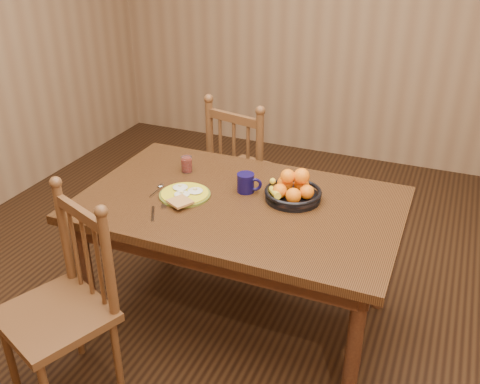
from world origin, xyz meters
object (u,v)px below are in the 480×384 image
at_px(dining_table, 240,215).
at_px(coffee_mug, 246,183).
at_px(chair_far, 248,175).
at_px(chair_near, 63,308).
at_px(fruit_bowl, 293,190).
at_px(breakfast_plate, 185,194).

distance_m(dining_table, coffee_mug, 0.17).
relative_size(chair_far, chair_near, 1.04).
bearing_deg(chair_near, chair_far, 102.10).
xyz_separation_m(chair_near, fruit_bowl, (0.77, 0.89, 0.32)).
distance_m(chair_near, coffee_mug, 1.07).
xyz_separation_m(chair_far, breakfast_plate, (-0.01, -0.84, 0.26)).
height_order(chair_near, fruit_bowl, chair_near).
bearing_deg(dining_table, chair_far, 109.02).
distance_m(chair_far, fruit_bowl, 0.88).
relative_size(dining_table, coffee_mug, 12.03).
distance_m(chair_near, fruit_bowl, 1.22).
bearing_deg(fruit_bowl, chair_far, 127.66).
bearing_deg(fruit_bowl, chair_near, -131.10).
distance_m(dining_table, fruit_bowl, 0.30).
height_order(chair_far, fruit_bowl, chair_far).
relative_size(breakfast_plate, coffee_mug, 2.30).
bearing_deg(chair_near, coffee_mug, 80.87).
height_order(dining_table, fruit_bowl, fruit_bowl).
height_order(dining_table, coffee_mug, coffee_mug).
bearing_deg(fruit_bowl, dining_table, -153.41).
xyz_separation_m(chair_near, coffee_mug, (0.53, 0.87, 0.32)).
relative_size(chair_far, coffee_mug, 7.72).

